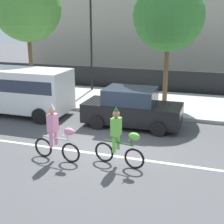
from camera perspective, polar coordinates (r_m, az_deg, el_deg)
The scene contains 12 objects.
ground_plane at distance 11.14m, azimuth -1.63°, elevation -6.66°, with size 80.00×80.00×0.00m, color #4C4C4F.
road_centre_line at distance 10.71m, azimuth -2.53°, elevation -7.65°, with size 36.00×0.14×0.01m, color beige.
sidewalk_curb at distance 17.05m, azimuth 5.71°, elevation 1.89°, with size 60.00×5.00×0.15m, color #ADAAA3.
fence_line at distance 19.68m, azimuth 7.61°, elevation 5.70°, with size 40.00×0.08×1.40m, color black.
building_backdrop at distance 27.65m, azimuth 16.38°, elevation 14.16°, with size 28.00×8.00×6.98m, color #B2A899.
parade_cyclist_pink at distance 10.12m, azimuth -10.15°, elevation -4.25°, with size 1.72×0.50×1.92m.
parade_cyclist_lime at distance 9.60m, azimuth 1.36°, elevation -5.18°, with size 1.71×0.53×1.92m.
parked_van_white at distance 15.36m, azimuth -16.63°, elevation 4.23°, with size 5.00×2.22×2.18m.
parked_car_black at distance 13.19m, azimuth 3.64°, elevation 0.68°, with size 4.10×1.92×1.64m.
street_lamp_post at distance 19.17m, azimuth -3.88°, elevation 15.41°, with size 0.36×0.36×5.86m.
street_tree_near_lamp at distance 16.19m, azimuth 10.32°, elevation 16.93°, with size 3.50×3.50×6.16m.
street_tree_far_corner at distance 19.08m, azimuth -15.33°, elevation 18.04°, with size 3.89×3.89×6.85m.
Camera 1 is at (3.46, -9.62, 4.42)m, focal length 50.00 mm.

